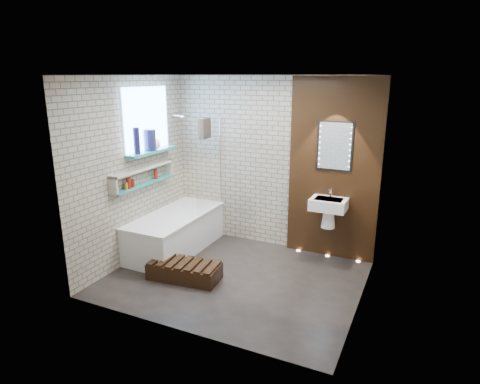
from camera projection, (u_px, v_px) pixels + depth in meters
The scene contains 15 objects.
ground at pixel (235, 278), 5.48m from camera, with size 3.20×3.20×0.00m, color black.
room_shell at pixel (235, 183), 5.13m from camera, with size 3.24×3.20×2.60m.
walnut_panel at pixel (334, 170), 5.85m from camera, with size 1.30×0.06×2.60m, color black.
clerestory_window at pixel (147, 126), 5.91m from camera, with size 0.18×1.00×0.94m.
display_niche at pixel (144, 176), 5.91m from camera, with size 0.14×1.30×0.26m.
bathtub at pixel (176, 232), 6.30m from camera, with size 0.79×1.74×0.70m.
bath_screen at pixel (209, 165), 6.27m from camera, with size 0.01×0.78×1.40m, color white.
towel at pixel (205, 128), 6.02m from camera, with size 0.09×0.23×0.30m, color #2A2522.
shower_head at pixel (185, 116), 6.30m from camera, with size 0.18×0.18×0.02m, color silver.
washbasin at pixel (328, 208), 5.82m from camera, with size 0.50×0.36×0.58m.
led_mirror at pixel (335, 146), 5.72m from camera, with size 0.50×0.02×0.70m.
walnut_step at pixel (185, 271), 5.44m from camera, with size 0.94×0.42×0.21m, color black.
niche_bottles at pixel (138, 180), 5.81m from camera, with size 0.06×0.73×0.15m.
sill_vases at pixel (149, 141), 5.89m from camera, with size 0.17×0.53×0.37m.
floor_uplights at pixel (327, 256), 6.14m from camera, with size 0.96×0.06×0.01m.
Camera 1 is at (2.16, -4.47, 2.59)m, focal length 30.83 mm.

